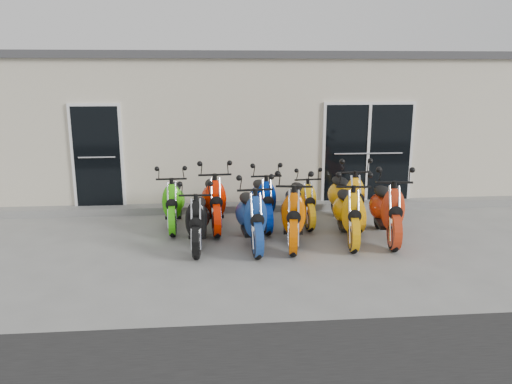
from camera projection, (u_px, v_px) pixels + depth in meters
ground at (259, 241)px, 8.90m from camera, size 80.00×80.00×0.00m
building at (241, 122)px, 13.56m from camera, size 14.00×6.00×3.20m
roof_cap at (241, 58)px, 13.16m from camera, size 14.20×6.20×0.16m
front_step at (250, 207)px, 10.83m from camera, size 14.00×0.40×0.15m
door_left at (97, 154)px, 10.43m from camera, size 1.07×0.08×2.22m
door_right at (368, 150)px, 10.92m from camera, size 2.02×0.08×2.22m
scooter_front_black at (197, 212)px, 8.42m from camera, size 0.66×1.71×1.25m
scooter_front_blue at (251, 208)px, 8.46m from camera, size 0.81×1.88×1.36m
scooter_front_orange_a at (293, 205)px, 8.59m from camera, size 0.96×1.97×1.39m
scooter_front_orange_b at (349, 205)px, 8.73m from camera, size 0.85×1.88×1.34m
scooter_front_red at (387, 201)px, 8.82m from camera, size 0.94×1.99×1.41m
scooter_back_green at (173, 195)px, 9.51m from camera, size 0.68×1.76×1.29m
scooter_back_red at (214, 192)px, 9.49m from camera, size 0.80×1.93×1.40m
scooter_back_blue at (263, 193)px, 9.63m from camera, size 0.74×1.82×1.32m
scooter_back_yellow at (302, 194)px, 9.80m from camera, size 0.72×1.66×1.19m
scooter_back_extra at (347, 190)px, 9.71m from camera, size 0.80×1.93×1.40m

